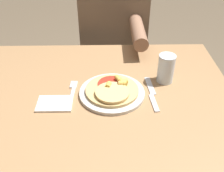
{
  "coord_description": "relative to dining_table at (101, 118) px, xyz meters",
  "views": [
    {
      "loc": [
        0.03,
        -0.81,
        1.39
      ],
      "look_at": [
        0.05,
        0.01,
        0.8
      ],
      "focal_mm": 42.0,
      "sensor_mm": 36.0,
      "label": 1
    }
  ],
  "objects": [
    {
      "name": "fork",
      "position": [
        -0.11,
        0.02,
        0.12
      ],
      "size": [
        0.03,
        0.18,
        0.0
      ],
      "color": "silver",
      "rests_on": "dining_table"
    },
    {
      "name": "drinking_glass",
      "position": [
        0.27,
        0.1,
        0.18
      ],
      "size": [
        0.07,
        0.07,
        0.12
      ],
      "color": "silver",
      "rests_on": "dining_table"
    },
    {
      "name": "pizza",
      "position": [
        0.05,
        0.01,
        0.14
      ],
      "size": [
        0.21,
        0.21,
        0.04
      ],
      "color": "tan",
      "rests_on": "plate"
    },
    {
      "name": "plate",
      "position": [
        0.05,
        0.01,
        0.13
      ],
      "size": [
        0.26,
        0.26,
        0.01
      ],
      "color": "beige",
      "rests_on": "dining_table"
    },
    {
      "name": "person_diner",
      "position": [
        0.07,
        0.66,
        0.05
      ],
      "size": [
        0.39,
        0.52,
        1.17
      ],
      "color": "#2D2D38",
      "rests_on": "ground_plane"
    },
    {
      "name": "knife",
      "position": [
        0.2,
        0.01,
        0.12
      ],
      "size": [
        0.03,
        0.22,
        0.0
      ],
      "color": "silver",
      "rests_on": "dining_table"
    },
    {
      "name": "dining_table",
      "position": [
        0.0,
        0.0,
        0.0
      ],
      "size": [
        1.07,
        0.86,
        0.76
      ],
      "color": "#9E754C",
      "rests_on": "ground_plane"
    },
    {
      "name": "napkin",
      "position": [
        -0.17,
        -0.05,
        0.12
      ],
      "size": [
        0.13,
        0.09,
        0.01
      ],
      "color": "silver",
      "rests_on": "dining_table"
    }
  ]
}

